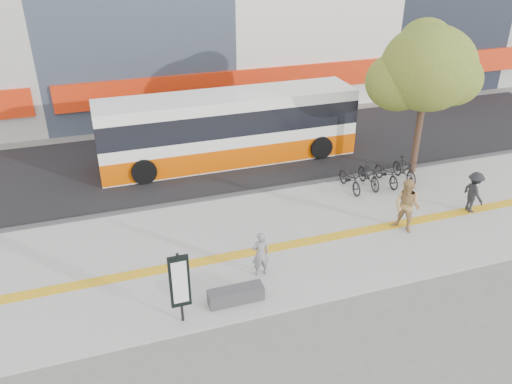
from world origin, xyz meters
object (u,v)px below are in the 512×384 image
object	(u,v)px
street_tree	(426,70)
pedestrian_dark	(474,192)
bench	(236,295)
seated_woman	(260,254)
pedestrian_tan	(407,206)
signboard	(180,283)
bus	(229,130)

from	to	relation	value
street_tree	pedestrian_dark	distance (m)	5.29
bench	seated_woman	size ratio (longest dim) A/B	1.08
street_tree	pedestrian_tan	xyz separation A→B (m)	(-3.08, -4.22, -3.46)
bench	signboard	size ratio (longest dim) A/B	0.73
street_tree	bus	distance (m)	8.64
signboard	pedestrian_tan	size ratio (longest dim) A/B	1.13
bus	pedestrian_dark	size ratio (longest dim) A/B	7.23
street_tree	seated_woman	world-z (taller)	street_tree
seated_woman	bus	bearing A→B (deg)	-99.79
bus	seated_woman	bearing A→B (deg)	-99.70
street_tree	signboard	bearing A→B (deg)	-150.93
signboard	pedestrian_tan	world-z (taller)	signboard
bench	pedestrian_dark	size ratio (longest dim) A/B	1.00
seated_woman	pedestrian_dark	distance (m)	8.84
bench	street_tree	distance (m)	12.23
seated_woman	signboard	bearing A→B (deg)	26.02
bench	pedestrian_dark	distance (m)	10.10
street_tree	bus	xyz separation A→B (m)	(-7.21, 3.68, -3.01)
street_tree	pedestrian_dark	size ratio (longest dim) A/B	3.96
bench	bus	size ratio (longest dim) A/B	0.14
pedestrian_dark	signboard	bearing A→B (deg)	106.89
pedestrian_tan	signboard	bearing A→B (deg)	-106.48
bench	seated_woman	bearing A→B (deg)	42.94
signboard	seated_woman	xyz separation A→B (m)	(2.69, 1.32, -0.54)
bench	street_tree	xyz separation A→B (m)	(9.78, 6.02, 4.21)
seated_woman	street_tree	bearing A→B (deg)	-150.13
bus	street_tree	bearing A→B (deg)	-27.04
signboard	pedestrian_dark	bearing A→B (deg)	12.27
bus	pedestrian_tan	world-z (taller)	bus
bus	pedestrian_dark	bearing A→B (deg)	-45.95
pedestrian_dark	pedestrian_tan	bearing A→B (deg)	101.60
bench	seated_woman	world-z (taller)	seated_woman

